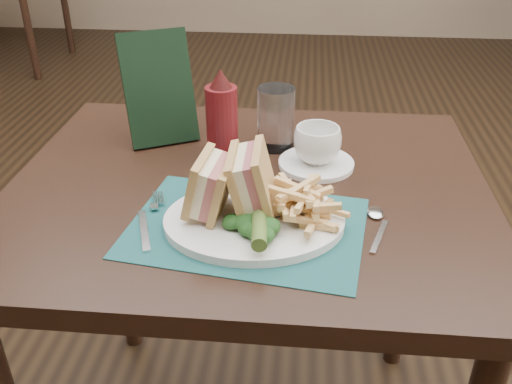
% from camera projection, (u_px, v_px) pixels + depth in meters
% --- Properties ---
extents(floor, '(7.00, 7.00, 0.00)m').
position_uv_depth(floor, '(265.00, 308.00, 1.88)').
color(floor, black).
rests_on(floor, ground).
extents(wall_back, '(6.00, 0.00, 6.00)m').
position_uv_depth(wall_back, '(297.00, 34.00, 4.90)').
color(wall_back, gray).
rests_on(wall_back, ground).
extents(table_main, '(0.90, 0.75, 0.75)m').
position_uv_depth(table_main, '(249.00, 330.00, 1.26)').
color(table_main, black).
rests_on(table_main, ground).
extents(placemat, '(0.42, 0.33, 0.00)m').
position_uv_depth(placemat, '(246.00, 227.00, 0.94)').
color(placemat, '#174B4B').
rests_on(placemat, table_main).
extents(plate, '(0.33, 0.28, 0.01)m').
position_uv_depth(plate, '(254.00, 221.00, 0.94)').
color(plate, white).
rests_on(plate, placemat).
extents(sandwich_half_a, '(0.09, 0.11, 0.10)m').
position_uv_depth(sandwich_half_a, '(198.00, 184.00, 0.93)').
color(sandwich_half_a, tan).
rests_on(sandwich_half_a, plate).
extents(sandwich_half_b, '(0.08, 0.12, 0.11)m').
position_uv_depth(sandwich_half_b, '(239.00, 179.00, 0.93)').
color(sandwich_half_b, tan).
rests_on(sandwich_half_b, plate).
extents(kale_garnish, '(0.11, 0.08, 0.03)m').
position_uv_depth(kale_garnish, '(251.00, 227.00, 0.89)').
color(kale_garnish, '#153A15').
rests_on(kale_garnish, plate).
extents(pickle_spear, '(0.03, 0.12, 0.03)m').
position_uv_depth(pickle_spear, '(259.00, 224.00, 0.88)').
color(pickle_spear, '#476526').
rests_on(pickle_spear, plate).
extents(fries_pile, '(0.18, 0.20, 0.06)m').
position_uv_depth(fries_pile, '(300.00, 198.00, 0.93)').
color(fries_pile, '#E2B771').
rests_on(fries_pile, plate).
extents(fork, '(0.09, 0.17, 0.01)m').
position_uv_depth(fork, '(149.00, 218.00, 0.95)').
color(fork, silver).
rests_on(fork, placemat).
extents(spoon, '(0.08, 0.15, 0.01)m').
position_uv_depth(spoon, '(378.00, 226.00, 0.94)').
color(spoon, silver).
rests_on(spoon, table_main).
extents(saucer, '(0.17, 0.17, 0.01)m').
position_uv_depth(saucer, '(316.00, 164.00, 1.13)').
color(saucer, white).
rests_on(saucer, table_main).
extents(coffee_cup, '(0.13, 0.13, 0.07)m').
position_uv_depth(coffee_cup, '(317.00, 145.00, 1.11)').
color(coffee_cup, white).
rests_on(coffee_cup, saucer).
extents(drinking_glass, '(0.09, 0.09, 0.13)m').
position_uv_depth(drinking_glass, '(276.00, 118.00, 1.18)').
color(drinking_glass, silver).
rests_on(drinking_glass, table_main).
extents(ketchup_bottle, '(0.08, 0.08, 0.19)m').
position_uv_depth(ketchup_bottle, '(222.00, 115.00, 1.12)').
color(ketchup_bottle, '#530E12').
rests_on(ketchup_bottle, table_main).
extents(check_presenter, '(0.17, 0.14, 0.23)m').
position_uv_depth(check_presenter, '(159.00, 88.00, 1.19)').
color(check_presenter, black).
rests_on(check_presenter, table_main).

